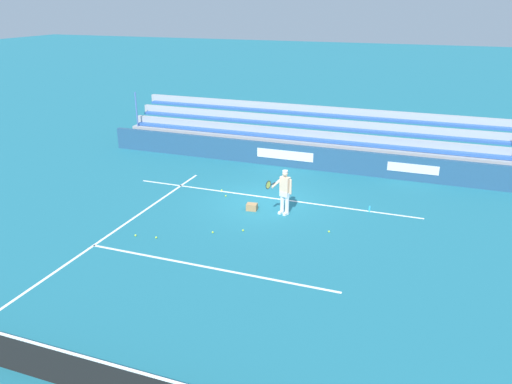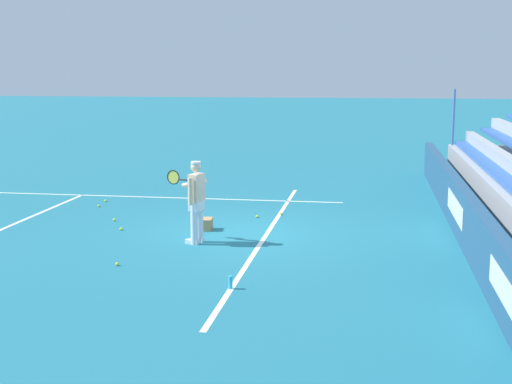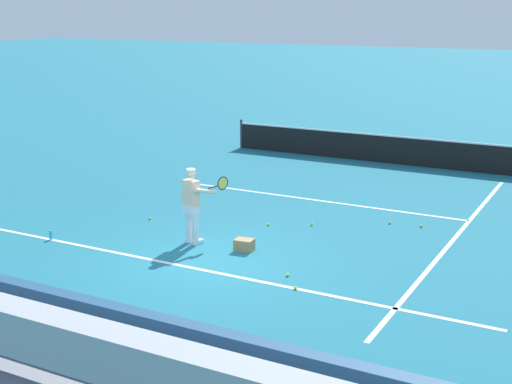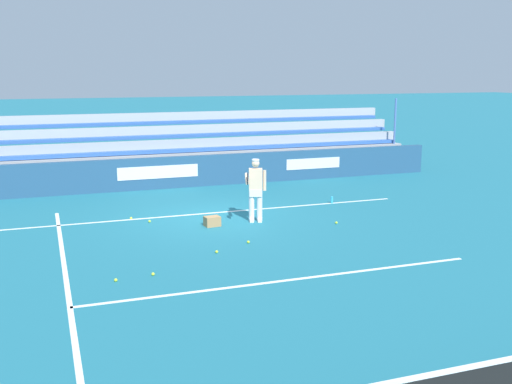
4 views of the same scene
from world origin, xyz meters
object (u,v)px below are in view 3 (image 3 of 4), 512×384
at_px(ball_box_cardboard, 244,245).
at_px(water_bottle, 51,235).
at_px(tennis_ball_by_box, 288,275).
at_px(tennis_net, 383,148).
at_px(tennis_ball_stray_back, 150,218).
at_px(tennis_ball_far_right, 312,224).
at_px(tennis_player, 193,205).
at_px(tennis_ball_midcourt, 390,223).
at_px(tennis_ball_toward_net, 421,226).
at_px(tennis_ball_on_baseline, 295,288).
at_px(tennis_ball_far_left, 268,224).

xyz_separation_m(ball_box_cardboard, water_bottle, (-4.26, -1.42, -0.02)).
distance_m(tennis_ball_by_box, tennis_net, 11.20).
height_order(tennis_ball_stray_back, tennis_ball_far_right, same).
distance_m(tennis_player, tennis_ball_by_box, 3.01).
relative_size(ball_box_cardboard, tennis_ball_midcourt, 6.06).
xyz_separation_m(ball_box_cardboard, tennis_ball_far_right, (0.56, 2.37, -0.10)).
bearing_deg(tennis_ball_toward_net, tennis_net, 115.83).
xyz_separation_m(tennis_ball_by_box, tennis_ball_on_baseline, (0.42, -0.53, 0.00)).
xyz_separation_m(tennis_player, water_bottle, (-3.00, -1.32, -0.78)).
relative_size(tennis_ball_on_baseline, tennis_ball_toward_net, 1.00).
xyz_separation_m(tennis_ball_far_left, tennis_net, (0.11, 8.25, 0.46)).
bearing_deg(tennis_ball_stray_back, tennis_ball_by_box, -21.51).
relative_size(tennis_ball_far_right, tennis_ball_toward_net, 1.00).
bearing_deg(tennis_ball_stray_back, tennis_player, -27.42).
xyz_separation_m(tennis_ball_midcourt, water_bottle, (-6.44, -4.82, 0.08)).
distance_m(ball_box_cardboard, water_bottle, 4.49).
xyz_separation_m(tennis_ball_by_box, tennis_net, (-1.77, 11.05, 0.46)).
bearing_deg(tennis_net, tennis_ball_far_left, -90.75).
bearing_deg(tennis_ball_stray_back, tennis_ball_midcourt, 24.69).
distance_m(tennis_player, ball_box_cardboard, 1.47).
bearing_deg(tennis_ball_on_baseline, tennis_ball_stray_back, 155.04).
distance_m(tennis_ball_midcourt, tennis_ball_by_box, 4.39).
bearing_deg(tennis_ball_by_box, tennis_ball_far_right, 105.92).
bearing_deg(water_bottle, ball_box_cardboard, 18.48).
height_order(tennis_ball_by_box, tennis_net, tennis_net).
bearing_deg(ball_box_cardboard, tennis_player, -175.54).
xyz_separation_m(tennis_ball_by_box, tennis_ball_toward_net, (1.43, 4.44, 0.00)).
bearing_deg(tennis_ball_midcourt, tennis_ball_stray_back, -155.31).
xyz_separation_m(tennis_ball_far_left, water_bottle, (-3.88, -3.29, 0.08)).
distance_m(tennis_ball_stray_back, water_bottle, 2.56).
bearing_deg(water_bottle, tennis_ball_far_right, 38.19).
height_order(ball_box_cardboard, tennis_ball_midcourt, ball_box_cardboard).
distance_m(tennis_ball_stray_back, tennis_ball_far_left, 2.99).
bearing_deg(tennis_ball_on_baseline, tennis_player, 156.61).
bearing_deg(tennis_ball_by_box, tennis_ball_toward_net, 72.14).
height_order(tennis_ball_far_right, tennis_ball_toward_net, same).
bearing_deg(tennis_ball_by_box, tennis_player, 163.00).
bearing_deg(tennis_ball_stray_back, water_bottle, -114.13).
height_order(ball_box_cardboard, water_bottle, ball_box_cardboard).
distance_m(tennis_ball_stray_back, tennis_net, 9.67).
relative_size(tennis_player, water_bottle, 7.80).
distance_m(tennis_player, tennis_ball_on_baseline, 3.57).
bearing_deg(ball_box_cardboard, tennis_ball_midcourt, 57.23).
height_order(tennis_ball_on_baseline, tennis_net, tennis_net).
xyz_separation_m(ball_box_cardboard, tennis_ball_stray_back, (-3.21, 0.92, -0.10)).
bearing_deg(tennis_ball_far_right, tennis_ball_midcourt, 32.34).
bearing_deg(tennis_ball_by_box, tennis_net, 99.09).
height_order(tennis_ball_midcourt, tennis_ball_far_right, same).
height_order(ball_box_cardboard, tennis_ball_far_left, ball_box_cardboard).
relative_size(tennis_ball_midcourt, tennis_ball_on_baseline, 1.00).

